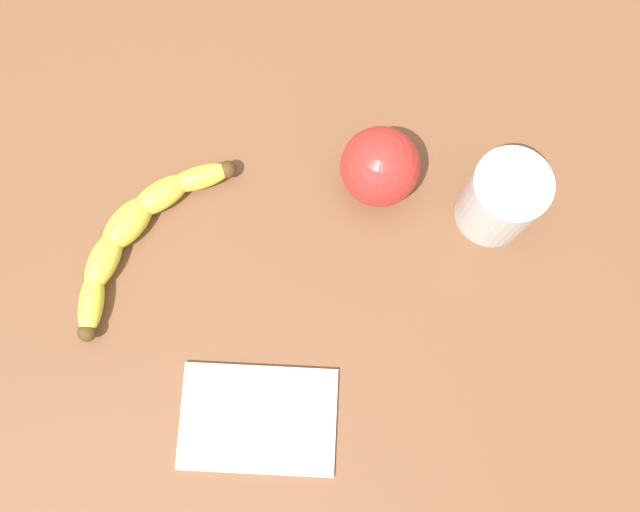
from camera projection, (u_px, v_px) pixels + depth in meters
The scene contains 5 objects.
wooden_tabletop at pixel (305, 205), 73.80cm from camera, with size 120.00×120.00×3.00cm, color brown.
banana at pixel (137, 230), 69.76cm from camera, with size 8.60×23.97×3.43cm.
smoothie_glass at pixel (501, 200), 67.71cm from camera, with size 7.72×7.72×9.26cm.
apple_fruit at pixel (380, 167), 68.85cm from camera, with size 8.30×8.30×8.30cm, color red.
folded_napkin at pixel (258, 419), 66.58cm from camera, with size 15.48×10.43×0.60cm, color white.
Camera 1 is at (13.76, -18.64, 71.82)cm, focal length 37.65 mm.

